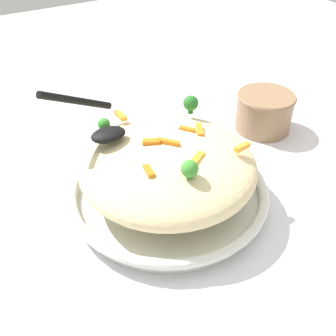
# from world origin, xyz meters

# --- Properties ---
(ground_plane) EXTENTS (2.40, 2.40, 0.00)m
(ground_plane) POSITION_xyz_m (0.00, 0.00, 0.00)
(ground_plane) COLOR silver
(serving_bowl) EXTENTS (0.33, 0.33, 0.04)m
(serving_bowl) POSITION_xyz_m (0.00, 0.00, 0.02)
(serving_bowl) COLOR silver
(serving_bowl) RESTS_ON ground_plane
(pasta_mound) EXTENTS (0.28, 0.28, 0.09)m
(pasta_mound) POSITION_xyz_m (0.00, 0.00, 0.08)
(pasta_mound) COLOR beige
(pasta_mound) RESTS_ON serving_bowl
(carrot_piece_0) EXTENTS (0.03, 0.01, 0.01)m
(carrot_piece_0) POSITION_xyz_m (-0.10, 0.06, 0.12)
(carrot_piece_0) COLOR orange
(carrot_piece_0) RESTS_ON pasta_mound
(carrot_piece_1) EXTENTS (0.03, 0.02, 0.01)m
(carrot_piece_1) POSITION_xyz_m (0.02, -0.01, 0.12)
(carrot_piece_1) COLOR orange
(carrot_piece_1) RESTS_ON pasta_mound
(carrot_piece_2) EXTENTS (0.03, 0.03, 0.01)m
(carrot_piece_2) POSITION_xyz_m (-0.00, 0.00, 0.12)
(carrot_piece_2) COLOR orange
(carrot_piece_2) RESTS_ON pasta_mound
(carrot_piece_3) EXTENTS (0.01, 0.03, 0.01)m
(carrot_piece_3) POSITION_xyz_m (0.06, 0.04, 0.12)
(carrot_piece_3) COLOR orange
(carrot_piece_3) RESTS_ON pasta_mound
(carrot_piece_4) EXTENTS (0.04, 0.03, 0.01)m
(carrot_piece_4) POSITION_xyz_m (-0.02, 0.05, 0.12)
(carrot_piece_4) COLOR orange
(carrot_piece_4) RESTS_ON pasta_mound
(carrot_piece_5) EXTENTS (0.02, 0.03, 0.01)m
(carrot_piece_5) POSITION_xyz_m (-0.07, -0.01, 0.12)
(carrot_piece_5) COLOR orange
(carrot_piece_5) RESTS_ON pasta_mound
(carrot_piece_6) EXTENTS (0.02, 0.03, 0.01)m
(carrot_piece_6) POSITION_xyz_m (-0.05, -0.02, 0.12)
(carrot_piece_6) COLOR orange
(carrot_piece_6) RESTS_ON pasta_mound
(carrot_piece_7) EXTENTS (0.01, 0.03, 0.01)m
(carrot_piece_7) POSITION_xyz_m (0.02, -0.12, 0.12)
(carrot_piece_7) COLOR orange
(carrot_piece_7) RESTS_ON pasta_mound
(broccoli_floret_0) EXTENTS (0.02, 0.02, 0.03)m
(broccoli_floret_0) POSITION_xyz_m (0.07, -0.09, 0.13)
(broccoli_floret_0) COLOR #377928
(broccoli_floret_0) RESTS_ON pasta_mound
(broccoli_floret_1) EXTENTS (0.03, 0.03, 0.03)m
(broccoli_floret_1) POSITION_xyz_m (0.01, 0.08, 0.13)
(broccoli_floret_1) COLOR #377928
(broccoli_floret_1) RESTS_ON pasta_mound
(broccoli_floret_2) EXTENTS (0.03, 0.03, 0.03)m
(broccoli_floret_2) POSITION_xyz_m (-0.09, -0.07, 0.13)
(broccoli_floret_2) COLOR #205B1C
(broccoli_floret_2) RESTS_ON pasta_mound
(serving_spoon) EXTENTS (0.13, 0.11, 0.09)m
(serving_spoon) POSITION_xyz_m (0.08, -0.08, 0.14)
(serving_spoon) COLOR black
(serving_spoon) RESTS_ON pasta_mound
(companion_bowl) EXTENTS (0.12, 0.12, 0.08)m
(companion_bowl) POSITION_xyz_m (-0.30, -0.10, 0.04)
(companion_bowl) COLOR #8C6B4C
(companion_bowl) RESTS_ON ground_plane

